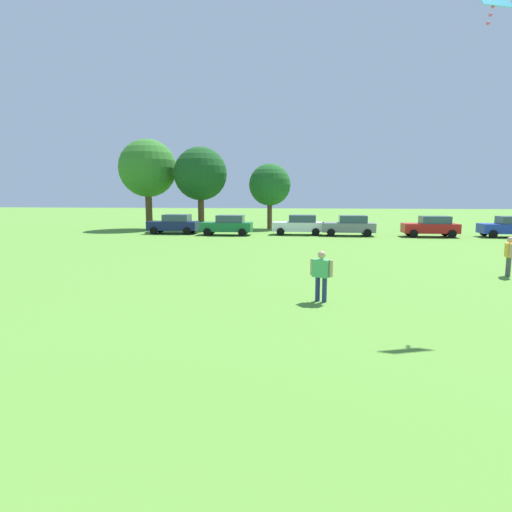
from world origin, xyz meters
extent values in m
plane|color=#568C33|center=(0.00, 30.00, 0.00)|extent=(160.00, 160.00, 0.00)
cylinder|color=navy|center=(4.38, 15.06, 0.40)|extent=(0.15, 0.15, 0.80)
cylinder|color=navy|center=(4.59, 14.95, 0.40)|extent=(0.15, 0.15, 0.80)
cube|color=#4CB266|center=(4.48, 15.00, 1.09)|extent=(0.61, 0.51, 0.57)
cylinder|color=tan|center=(4.19, 15.15, 1.10)|extent=(0.12, 0.12, 0.54)
cylinder|color=tan|center=(4.78, 14.85, 1.10)|extent=(0.12, 0.12, 0.54)
sphere|color=tan|center=(4.48, 15.00, 1.52)|extent=(0.25, 0.25, 0.25)
cylinder|color=#4C4C51|center=(12.49, 20.50, 0.41)|extent=(0.15, 0.15, 0.82)
cylinder|color=#4C4C51|center=(12.43, 20.26, 0.41)|extent=(0.15, 0.15, 0.82)
cube|color=yellow|center=(12.46, 20.38, 1.11)|extent=(0.43, 0.60, 0.58)
cylinder|color=tan|center=(12.54, 20.71, 1.12)|extent=(0.12, 0.12, 0.55)
cylinder|color=tan|center=(12.38, 20.05, 1.12)|extent=(0.12, 0.12, 0.55)
sphere|color=tan|center=(12.46, 20.38, 1.54)|extent=(0.26, 0.26, 0.26)
sphere|color=#F24C8C|center=(9.14, 15.02, 8.70)|extent=(0.10, 0.10, 0.10)
sphere|color=#F24C8C|center=(9.09, 15.02, 8.48)|extent=(0.10, 0.10, 0.10)
sphere|color=#F24C8C|center=(9.04, 15.02, 8.26)|extent=(0.10, 0.10, 0.10)
cube|color=#141E4C|center=(-7.59, 38.49, 0.70)|extent=(4.30, 1.80, 0.76)
cube|color=#334756|center=(-7.25, 38.49, 1.38)|extent=(2.24, 1.58, 0.60)
cylinder|color=black|center=(-9.05, 37.59, 0.32)|extent=(0.64, 0.22, 0.64)
cylinder|color=black|center=(-9.05, 39.39, 0.32)|extent=(0.64, 0.22, 0.64)
cylinder|color=black|center=(-6.13, 37.59, 0.32)|extent=(0.64, 0.22, 0.64)
cylinder|color=black|center=(-6.13, 39.39, 0.32)|extent=(0.64, 0.22, 0.64)
cube|color=#196B38|center=(-2.72, 37.71, 0.70)|extent=(4.30, 1.80, 0.76)
cube|color=#334756|center=(-2.38, 37.71, 1.38)|extent=(2.24, 1.58, 0.60)
cylinder|color=black|center=(-4.19, 36.81, 0.32)|extent=(0.64, 0.22, 0.64)
cylinder|color=black|center=(-4.19, 38.61, 0.32)|extent=(0.64, 0.22, 0.64)
cylinder|color=black|center=(-1.26, 36.81, 0.32)|extent=(0.64, 0.22, 0.64)
cylinder|color=black|center=(-1.26, 38.61, 0.32)|extent=(0.64, 0.22, 0.64)
cube|color=white|center=(3.30, 38.74, 0.70)|extent=(4.30, 1.80, 0.76)
cube|color=#334756|center=(3.65, 38.74, 1.38)|extent=(2.24, 1.58, 0.60)
cylinder|color=black|center=(1.84, 37.84, 0.32)|extent=(0.64, 0.22, 0.64)
cylinder|color=black|center=(1.84, 39.64, 0.32)|extent=(0.64, 0.22, 0.64)
cylinder|color=black|center=(4.77, 37.84, 0.32)|extent=(0.64, 0.22, 0.64)
cylinder|color=black|center=(4.77, 39.64, 0.32)|extent=(0.64, 0.22, 0.64)
cube|color=slate|center=(7.46, 38.28, 0.70)|extent=(4.30, 1.80, 0.76)
cube|color=#334756|center=(7.80, 38.28, 1.38)|extent=(2.24, 1.58, 0.60)
cylinder|color=black|center=(6.00, 37.38, 0.32)|extent=(0.64, 0.22, 0.64)
cylinder|color=black|center=(6.00, 39.18, 0.32)|extent=(0.64, 0.22, 0.64)
cylinder|color=black|center=(8.92, 37.38, 0.32)|extent=(0.64, 0.22, 0.64)
cylinder|color=black|center=(8.92, 39.18, 0.32)|extent=(0.64, 0.22, 0.64)
cube|color=red|center=(13.94, 38.03, 0.70)|extent=(4.30, 1.80, 0.76)
cube|color=#334756|center=(14.29, 38.03, 1.38)|extent=(2.24, 1.58, 0.60)
cylinder|color=black|center=(12.48, 37.13, 0.32)|extent=(0.64, 0.22, 0.64)
cylinder|color=black|center=(12.48, 38.93, 0.32)|extent=(0.64, 0.22, 0.64)
cylinder|color=black|center=(15.41, 37.13, 0.32)|extent=(0.64, 0.22, 0.64)
cylinder|color=black|center=(15.41, 38.93, 0.32)|extent=(0.64, 0.22, 0.64)
cube|color=#1E38AD|center=(20.07, 38.36, 0.70)|extent=(4.30, 1.80, 0.76)
cylinder|color=black|center=(18.60, 37.46, 0.32)|extent=(0.64, 0.22, 0.64)
cylinder|color=black|center=(18.60, 39.26, 0.32)|extent=(0.64, 0.22, 0.64)
cylinder|color=brown|center=(-11.63, 43.66, 1.79)|extent=(0.66, 0.66, 3.57)
sphere|color=#337528|center=(-11.63, 43.66, 5.97)|extent=(5.64, 5.64, 5.64)
cylinder|color=brown|center=(-6.19, 43.09, 1.61)|extent=(0.59, 0.59, 3.22)
sphere|color=#194C1E|center=(-6.19, 43.09, 5.39)|extent=(5.09, 5.09, 5.09)
cylinder|color=brown|center=(0.33, 45.06, 1.31)|extent=(0.48, 0.48, 2.62)
sphere|color=#1E5B23|center=(0.33, 45.06, 4.37)|extent=(4.13, 4.13, 4.13)
camera|label=1|loc=(3.98, 0.98, 3.42)|focal=30.99mm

